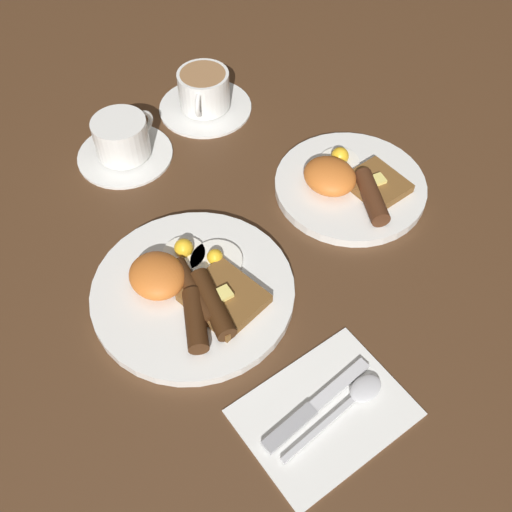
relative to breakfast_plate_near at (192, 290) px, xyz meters
The scene contains 8 objects.
ground_plane 0.01m from the breakfast_plate_near, 116.38° to the left, with size 3.00×3.00×0.00m, color #4C301C.
breakfast_plate_near is the anchor object (origin of this frame).
breakfast_plate_far 0.30m from the breakfast_plate_near, 90.14° to the left, with size 0.24×0.24×0.05m.
teacup_near 0.31m from the breakfast_plate_near, 164.17° to the left, with size 0.16×0.16×0.07m.
teacup_far 0.40m from the breakfast_plate_near, 139.91° to the left, with size 0.16×0.16×0.07m.
napkin 0.24m from the breakfast_plate_near, ahead, with size 0.15×0.19×0.01m, color white.
knife 0.23m from the breakfast_plate_near, ahead, with size 0.02×0.17×0.01m.
spoon 0.26m from the breakfast_plate_near, 12.76° to the left, with size 0.03×0.16×0.01m.
Camera 1 is at (0.40, -0.23, 0.68)m, focal length 42.00 mm.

